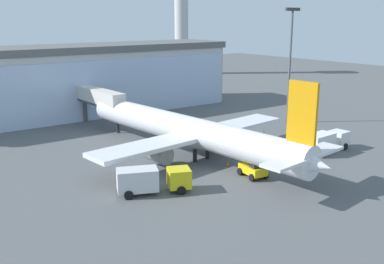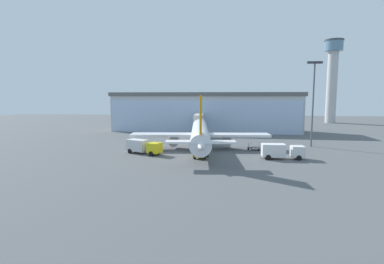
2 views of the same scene
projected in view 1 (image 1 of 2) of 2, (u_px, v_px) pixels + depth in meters
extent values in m
plane|color=#545659|center=(225.00, 172.00, 51.08)|extent=(240.00, 240.00, 0.00)
cube|color=#B6B6B6|center=(74.00, 84.00, 79.68)|extent=(58.96, 15.17, 11.05)
cube|color=#B0C5E4|center=(88.00, 91.00, 74.98)|extent=(57.15, 3.45, 9.95)
cube|color=#5B5B5B|center=(71.00, 49.00, 78.14)|extent=(60.13, 15.48, 1.20)
cube|color=beige|center=(98.00, 97.00, 70.53)|extent=(2.27, 13.32, 2.40)
cube|color=#3F3F47|center=(99.00, 103.00, 70.79)|extent=(2.32, 13.32, 0.30)
cylinder|color=#4C4C51|center=(85.00, 111.00, 75.05)|extent=(0.70, 0.70, 3.72)
cylinder|color=#B5B5B5|center=(181.00, 24.00, 134.42)|extent=(4.07, 4.07, 29.48)
cylinder|color=#59595E|center=(290.00, 68.00, 72.66)|extent=(0.36, 0.36, 17.98)
cube|color=#333338|center=(293.00, 9.00, 70.33)|extent=(3.20, 0.40, 0.50)
cylinder|color=silver|center=(186.00, 129.00, 56.43)|extent=(6.19, 36.85, 3.55)
cone|color=silver|center=(106.00, 108.00, 69.45)|extent=(3.76, 3.25, 3.55)
cone|color=silver|center=(313.00, 164.00, 43.41)|extent=(3.48, 4.22, 3.20)
cube|color=silver|center=(196.00, 135.00, 55.22)|extent=(29.01, 6.27, 0.50)
cube|color=silver|center=(304.00, 156.00, 43.99)|extent=(11.14, 3.19, 0.30)
cube|color=orange|center=(302.00, 113.00, 43.27)|extent=(0.59, 3.22, 6.07)
cylinder|color=gray|center=(159.00, 154.00, 52.31)|extent=(2.33, 3.34, 2.10)
cylinder|color=gray|center=(223.00, 137.00, 59.51)|extent=(2.33, 3.34, 2.10)
cylinder|color=black|center=(195.00, 156.00, 54.36)|extent=(0.50, 0.50, 1.60)
cylinder|color=black|center=(207.00, 152.00, 55.77)|extent=(0.50, 0.50, 1.60)
cylinder|color=black|center=(118.00, 128.00, 67.97)|extent=(0.40, 0.40, 1.60)
cube|color=yellow|center=(179.00, 178.00, 45.28)|extent=(2.93, 2.93, 1.90)
cube|color=silver|center=(137.00, 180.00, 44.31)|extent=(4.56, 3.71, 2.20)
cylinder|color=black|center=(177.00, 183.00, 46.55)|extent=(0.94, 0.66, 0.90)
cylinder|color=black|center=(181.00, 190.00, 44.48)|extent=(0.94, 0.66, 0.90)
cylinder|color=black|center=(127.00, 187.00, 45.40)|extent=(0.94, 0.66, 0.90)
cylinder|color=black|center=(129.00, 195.00, 43.33)|extent=(0.94, 0.66, 0.90)
cube|color=silver|center=(338.00, 138.00, 59.99)|extent=(2.22, 2.22, 1.90)
cube|color=white|center=(320.00, 142.00, 57.38)|extent=(4.02, 2.24, 2.20)
cylinder|color=black|center=(331.00, 143.00, 61.05)|extent=(0.90, 0.31, 0.90)
cylinder|color=black|center=(345.00, 147.00, 59.40)|extent=(0.90, 0.31, 0.90)
cylinder|color=black|center=(307.00, 150.00, 57.87)|extent=(0.90, 0.31, 0.90)
cylinder|color=black|center=(322.00, 154.00, 56.22)|extent=(0.90, 0.31, 0.90)
cube|color=gray|center=(258.00, 139.00, 62.86)|extent=(3.22, 2.77, 0.16)
cylinder|color=black|center=(251.00, 143.00, 62.08)|extent=(0.44, 0.32, 0.44)
cylinder|color=gray|center=(252.00, 137.00, 61.87)|extent=(0.08, 0.08, 0.90)
cylinder|color=black|center=(249.00, 140.00, 63.45)|extent=(0.44, 0.32, 0.44)
cylinder|color=gray|center=(249.00, 134.00, 63.24)|extent=(0.08, 0.08, 0.90)
cylinder|color=black|center=(267.00, 142.00, 62.42)|extent=(0.44, 0.32, 0.44)
cylinder|color=gray|center=(267.00, 136.00, 62.21)|extent=(0.08, 0.08, 0.90)
cylinder|color=black|center=(264.00, 139.00, 63.80)|extent=(0.44, 0.32, 0.44)
cylinder|color=gray|center=(264.00, 134.00, 63.59)|extent=(0.08, 0.08, 0.90)
cube|color=yellow|center=(253.00, 169.00, 49.43)|extent=(2.33, 3.46, 0.90)
cube|color=#26262B|center=(257.00, 163.00, 48.64)|extent=(1.55, 1.23, 1.00)
cylinder|color=black|center=(240.00, 171.00, 50.07)|extent=(0.48, 0.85, 0.80)
cylinder|color=black|center=(253.00, 169.00, 50.91)|extent=(0.48, 0.85, 0.80)
cylinder|color=black|center=(252.00, 178.00, 48.17)|extent=(0.48, 0.85, 0.80)
cylinder|color=black|center=(266.00, 175.00, 49.01)|extent=(0.48, 0.85, 0.80)
cone|color=orange|center=(228.00, 163.00, 53.30)|extent=(0.36, 0.36, 0.55)
cone|color=orange|center=(255.00, 136.00, 65.45)|extent=(0.36, 0.36, 0.55)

